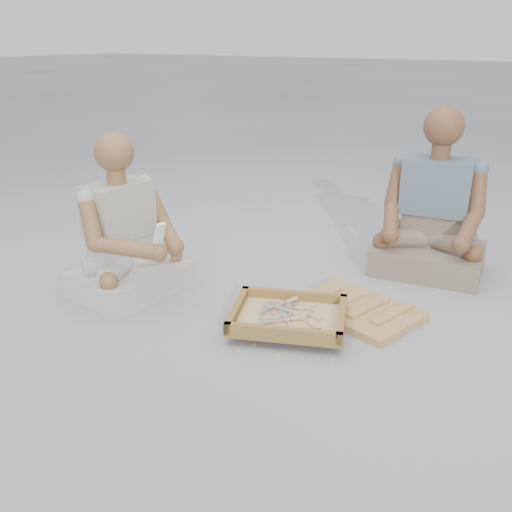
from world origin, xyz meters
The scene contains 32 objects.
ground centered at (0.00, 0.00, 0.00)m, with size 60.00×60.00×0.00m, color #9D9EA3.
carved_panel centered at (0.34, 0.48, 0.02)m, with size 0.56×0.38×0.04m, color #99653B.
tool_tray centered at (0.14, 0.18, 0.06)m, with size 0.60×0.54×0.06m.
chisel_0 centered at (0.15, 0.25, 0.08)m, with size 0.21×0.11×0.02m.
chisel_1 centered at (0.15, 0.20, 0.07)m, with size 0.22×0.04×0.02m.
chisel_2 centered at (0.17, 0.16, 0.07)m, with size 0.17×0.17×0.02m.
chisel_3 centered at (0.08, 0.29, 0.08)m, with size 0.10×0.21×0.02m.
chisel_4 centered at (0.26, 0.16, 0.07)m, with size 0.20×0.12×0.02m.
chisel_5 centered at (0.19, 0.10, 0.07)m, with size 0.17×0.17×0.02m.
chisel_6 centered at (0.17, 0.19, 0.08)m, with size 0.19×0.15×0.02m.
chisel_7 centered at (0.14, 0.30, 0.07)m, with size 0.21×0.10×0.02m.
chisel_8 centered at (0.17, 0.26, 0.07)m, with size 0.18×0.15×0.02m.
chisel_9 centered at (0.22, 0.24, 0.07)m, with size 0.22×0.08×0.02m.
wood_chip_0 centered at (-0.09, 0.25, 0.00)m, with size 0.02×0.01×0.00m, color tan.
wood_chip_1 centered at (0.27, 0.54, 0.00)m, with size 0.02×0.01×0.00m, color tan.
wood_chip_2 centered at (-0.07, 0.28, 0.00)m, with size 0.02×0.01×0.00m, color tan.
wood_chip_3 centered at (-0.08, 0.45, 0.00)m, with size 0.02×0.01×0.00m, color tan.
wood_chip_4 centered at (0.41, 0.04, 0.00)m, with size 0.02×0.01×0.00m, color tan.
wood_chip_5 centered at (0.30, 0.40, 0.00)m, with size 0.02×0.01×0.00m, color tan.
wood_chip_6 centered at (0.21, -0.04, 0.00)m, with size 0.02×0.01×0.00m, color tan.
wood_chip_7 centered at (-0.16, 0.17, 0.00)m, with size 0.02×0.01×0.00m, color tan.
wood_chip_8 centered at (-0.21, 0.38, 0.00)m, with size 0.02×0.01×0.00m, color tan.
wood_chip_9 centered at (0.44, 0.18, 0.00)m, with size 0.02×0.01×0.00m, color tan.
wood_chip_10 centered at (0.15, 0.32, 0.00)m, with size 0.02×0.01×0.00m, color tan.
wood_chip_11 centered at (0.45, 0.58, 0.00)m, with size 0.02×0.01×0.00m, color tan.
wood_chip_12 centered at (0.07, 0.18, 0.00)m, with size 0.02×0.01×0.00m, color tan.
wood_chip_13 centered at (0.05, -0.10, 0.00)m, with size 0.02×0.01×0.00m, color tan.
wood_chip_14 centered at (0.08, -0.02, 0.00)m, with size 0.02×0.01×0.00m, color tan.
wood_chip_15 centered at (0.41, 0.16, 0.00)m, with size 0.02×0.01×0.00m, color tan.
craftsman centered at (-0.74, 0.12, 0.27)m, with size 0.56×0.56×0.80m.
companion centered at (0.48, 1.19, 0.30)m, with size 0.61×0.51×0.89m.
mobile_phone centered at (-0.45, 0.04, 0.39)m, with size 0.06×0.06×0.11m.
Camera 1 is at (1.16, -1.83, 1.23)m, focal length 40.00 mm.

